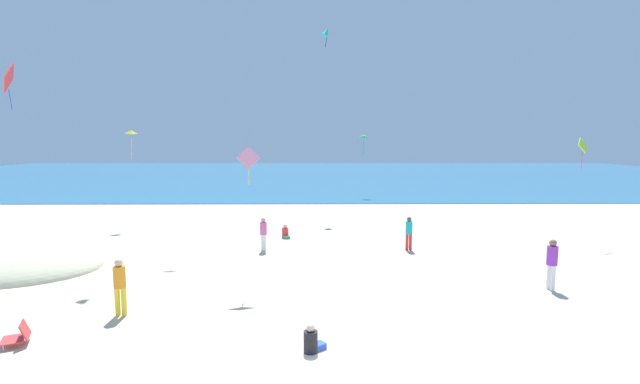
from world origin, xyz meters
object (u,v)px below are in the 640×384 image
object	(u,v)px
person_6	(312,341)
kite_lime	(583,146)
person_0	(552,261)
kite_teal	(326,32)
person_4	(263,232)
beach_chair_mid_beach	(18,335)
person_1	(285,233)
kite_pink	(248,159)
person_5	(409,231)
person_2	(120,283)
kite_yellow	(131,132)
kite_green	(364,136)
kite_red	(9,78)

from	to	relation	value
person_6	kite_lime	xyz separation A→B (m)	(12.80, 11.23, 4.37)
person_0	kite_teal	bearing A→B (deg)	-74.06
person_4	beach_chair_mid_beach	bearing A→B (deg)	-155.23
person_1	kite_pink	world-z (taller)	kite_pink
person_5	person_6	size ratio (longest dim) A/B	2.16
person_4	person_0	bearing A→B (deg)	-64.50
person_2	kite_pink	world-z (taller)	kite_pink
person_0	kite_teal	xyz separation A→B (m)	(-7.06, 16.00, 10.99)
person_0	kite_pink	size ratio (longest dim) A/B	1.32
kite_teal	kite_yellow	xyz separation A→B (m)	(-11.13, -4.75, -6.63)
person_2	kite_pink	bearing A→B (deg)	131.15
kite_teal	beach_chair_mid_beach	bearing A→B (deg)	-111.73
person_0	kite_green	distance (m)	25.11
beach_chair_mid_beach	kite_red	xyz separation A→B (m)	(-4.36, 6.88, 7.00)
person_1	kite_red	size ratio (longest dim) A/B	0.40
person_5	kite_red	size ratio (longest dim) A/B	0.86
kite_red	kite_yellow	distance (m)	8.47
person_2	kite_lime	distance (m)	20.65
person_6	kite_red	bearing A→B (deg)	108.31
person_1	person_2	size ratio (longest dim) A/B	0.43
person_6	person_5	bearing A→B (deg)	26.86
person_5	kite_yellow	distance (m)	16.37
person_2	kite_yellow	xyz separation A→B (m)	(-4.95, 13.29, 4.40)
person_2	person_6	size ratio (longest dim) A/B	2.35
person_6	person_1	bearing A→B (deg)	57.58
person_5	person_4	bearing A→B (deg)	-103.54
person_2	person_5	world-z (taller)	person_2
person_6	beach_chair_mid_beach	bearing A→B (deg)	137.35
person_4	person_2	bearing A→B (deg)	-150.43
kite_pink	person_4	bearing A→B (deg)	91.29
kite_red	beach_chair_mid_beach	bearing A→B (deg)	-57.62
kite_red	person_4	bearing A→B (deg)	13.36
person_1	kite_pink	xyz separation A→B (m)	(-0.69, -7.33, 4.05)
person_1	kite_teal	size ratio (longest dim) A/B	0.52
person_6	kite_pink	world-z (taller)	kite_pink
kite_teal	kite_red	world-z (taller)	kite_teal
person_6	kite_green	bearing A→B (deg)	42.42
person_6	kite_teal	bearing A→B (deg)	48.58
person_1	kite_green	bearing A→B (deg)	136.83
person_1	kite_red	world-z (taller)	kite_red
kite_pink	kite_lime	bearing A→B (deg)	23.14
kite_teal	person_5	bearing A→B (deg)	-71.90
person_2	kite_red	xyz separation A→B (m)	(-6.07, 5.10, 6.28)
person_4	person_5	size ratio (longest dim) A/B	1.00
kite_teal	kite_pink	world-z (taller)	kite_teal
person_1	person_5	world-z (taller)	person_5
person_2	person_4	size ratio (longest dim) A/B	1.09
beach_chair_mid_beach	person_4	bearing A→B (deg)	-143.12
kite_red	kite_teal	bearing A→B (deg)	46.55
kite_red	kite_pink	bearing A→B (deg)	-14.77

